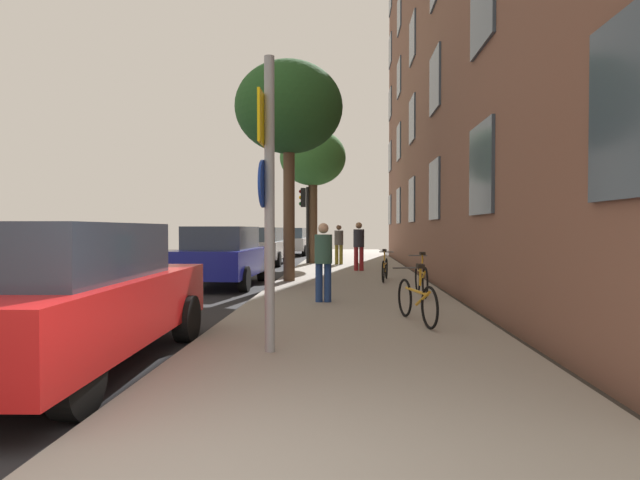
{
  "coord_description": "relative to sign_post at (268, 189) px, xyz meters",
  "views": [
    {
      "loc": [
        0.99,
        -2.48,
        1.57
      ],
      "look_at": [
        0.13,
        13.69,
        1.22
      ],
      "focal_mm": 28.77,
      "sensor_mm": 36.0,
      "label": 1
    }
  ],
  "objects": [
    {
      "name": "ground_plane",
      "position": [
        -2.45,
        11.5,
        -2.04
      ],
      "size": [
        41.8,
        41.8,
        0.0
      ],
      "primitive_type": "plane",
      "color": "#332D28"
    },
    {
      "name": "road_asphalt",
      "position": [
        -4.55,
        11.5,
        -2.03
      ],
      "size": [
        7.0,
        38.0,
        0.01
      ],
      "primitive_type": "cube",
      "color": "#232326",
      "rests_on": "ground"
    },
    {
      "name": "sidewalk",
      "position": [
        1.05,
        11.5,
        -1.98
      ],
      "size": [
        4.2,
        38.0,
        0.12
      ],
      "primitive_type": "cube",
      "color": "gray",
      "rests_on": "ground"
    },
    {
      "name": "building_facade",
      "position": [
        3.64,
        11.0,
        6.01
      ],
      "size": [
        0.56,
        27.0,
        16.07
      ],
      "color": "brown",
      "rests_on": "ground"
    },
    {
      "name": "sign_post",
      "position": [
        0.0,
        0.0,
        0.0
      ],
      "size": [
        0.16,
        0.6,
        3.46
      ],
      "color": "gray",
      "rests_on": "sidewalk"
    },
    {
      "name": "traffic_light",
      "position": [
        -0.85,
        15.59,
        0.3
      ],
      "size": [
        0.43,
        0.24,
        3.22
      ],
      "color": "black",
      "rests_on": "sidewalk"
    },
    {
      "name": "tree_near",
      "position": [
        -0.69,
        8.23,
        2.85
      ],
      "size": [
        2.99,
        2.99,
        6.09
      ],
      "color": "brown",
      "rests_on": "sidewalk"
    },
    {
      "name": "tree_far",
      "position": [
        -0.53,
        15.77,
        2.49
      ],
      "size": [
        2.8,
        2.8,
        5.67
      ],
      "color": "brown",
      "rests_on": "sidewalk"
    },
    {
      "name": "bicycle_0",
      "position": [
        2.01,
        1.97,
        -1.56
      ],
      "size": [
        0.53,
        1.67,
        0.92
      ],
      "color": "black",
      "rests_on": "sidewalk"
    },
    {
      "name": "bicycle_1",
      "position": [
        2.54,
        5.24,
        -1.55
      ],
      "size": [
        0.42,
        1.73,
        0.95
      ],
      "color": "black",
      "rests_on": "sidewalk"
    },
    {
      "name": "bicycle_2",
      "position": [
        1.99,
        8.36,
        -1.57
      ],
      "size": [
        0.44,
        1.67,
        0.89
      ],
      "color": "black",
      "rests_on": "sidewalk"
    },
    {
      "name": "pedestrian_0",
      "position": [
        0.46,
        4.13,
        -1.02
      ],
      "size": [
        0.49,
        0.49,
        1.56
      ],
      "color": "navy",
      "rests_on": "sidewalk"
    },
    {
      "name": "pedestrian_1",
      "position": [
        1.34,
        11.83,
        -0.96
      ],
      "size": [
        0.44,
        0.44,
        1.68
      ],
      "color": "maroon",
      "rests_on": "sidewalk"
    },
    {
      "name": "pedestrian_2",
      "position": [
        0.6,
        14.96,
        -0.99
      ],
      "size": [
        0.47,
        0.47,
        1.62
      ],
      "color": "olive",
      "rests_on": "sidewalk"
    },
    {
      "name": "car_0",
      "position": [
        -2.13,
        -0.56,
        -1.19
      ],
      "size": [
        2.04,
        4.55,
        1.62
      ],
      "color": "red",
      "rests_on": "road_asphalt"
    },
    {
      "name": "car_1",
      "position": [
        -2.43,
        7.78,
        -1.2
      ],
      "size": [
        1.95,
        4.2,
        1.62
      ],
      "color": "navy",
      "rests_on": "road_asphalt"
    },
    {
      "name": "car_2",
      "position": [
        -2.76,
        16.11,
        -1.19
      ],
      "size": [
        2.0,
        4.33,
        1.62
      ],
      "color": "#B7B7BC",
      "rests_on": "road_asphalt"
    },
    {
      "name": "car_3",
      "position": [
        -2.36,
        24.44,
        -1.19
      ],
      "size": [
        1.95,
        4.53,
        1.62
      ],
      "color": "#B7B7BC",
      "rests_on": "road_asphalt"
    }
  ]
}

